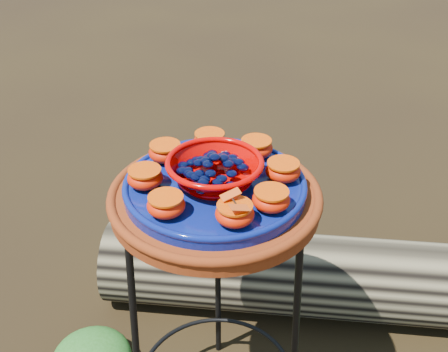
{
  "coord_description": "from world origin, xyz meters",
  "views": [
    {
      "loc": [
        0.03,
        -0.96,
        1.39
      ],
      "look_at": [
        0.02,
        0.0,
        0.78
      ],
      "focal_mm": 45.0,
      "sensor_mm": 36.0,
      "label": 1
    }
  ],
  "objects_px": {
    "plant_stand": "(216,323)",
    "terracotta_saucer": "(215,200)",
    "red_bowl": "(215,172)",
    "driftwood_log": "(325,276)",
    "cobalt_plate": "(215,188)"
  },
  "relations": [
    {
      "from": "plant_stand",
      "to": "terracotta_saucer",
      "type": "xyz_separation_m",
      "value": [
        0.0,
        0.0,
        0.37
      ]
    },
    {
      "from": "red_bowl",
      "to": "driftwood_log",
      "type": "height_order",
      "value": "red_bowl"
    },
    {
      "from": "cobalt_plate",
      "to": "terracotta_saucer",
      "type": "bearing_deg",
      "value": 0.0
    },
    {
      "from": "plant_stand",
      "to": "cobalt_plate",
      "type": "distance_m",
      "value": 0.4
    },
    {
      "from": "driftwood_log",
      "to": "cobalt_plate",
      "type": "bearing_deg",
      "value": -130.5
    },
    {
      "from": "plant_stand",
      "to": "terracotta_saucer",
      "type": "height_order",
      "value": "terracotta_saucer"
    },
    {
      "from": "cobalt_plate",
      "to": "red_bowl",
      "type": "height_order",
      "value": "red_bowl"
    },
    {
      "from": "red_bowl",
      "to": "terracotta_saucer",
      "type": "bearing_deg",
      "value": 0.0
    },
    {
      "from": "terracotta_saucer",
      "to": "driftwood_log",
      "type": "xyz_separation_m",
      "value": [
        0.34,
        0.4,
        -0.58
      ]
    },
    {
      "from": "cobalt_plate",
      "to": "red_bowl",
      "type": "distance_m",
      "value": 0.04
    },
    {
      "from": "terracotta_saucer",
      "to": "driftwood_log",
      "type": "height_order",
      "value": "terracotta_saucer"
    },
    {
      "from": "terracotta_saucer",
      "to": "red_bowl",
      "type": "xyz_separation_m",
      "value": [
        0.0,
        0.0,
        0.07
      ]
    },
    {
      "from": "plant_stand",
      "to": "driftwood_log",
      "type": "distance_m",
      "value": 0.57
    },
    {
      "from": "cobalt_plate",
      "to": "driftwood_log",
      "type": "height_order",
      "value": "cobalt_plate"
    },
    {
      "from": "plant_stand",
      "to": "red_bowl",
      "type": "distance_m",
      "value": 0.44
    }
  ]
}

